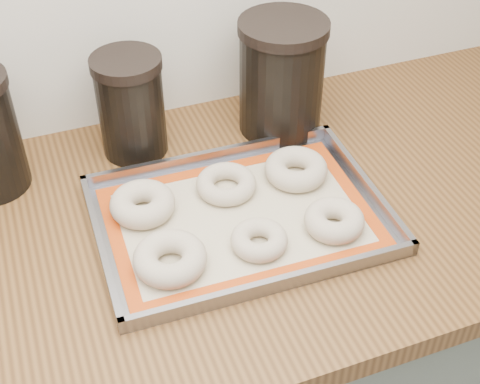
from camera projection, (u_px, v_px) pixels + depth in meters
name	position (u px, v px, depth m)	size (l,w,h in m)	color
cabinet	(228.00, 377.00, 1.40)	(3.00, 0.65, 0.86)	slate
countertop	(225.00, 221.00, 1.11)	(3.06, 0.68, 0.04)	brown
baking_tray	(240.00, 217.00, 1.08)	(0.47, 0.34, 0.03)	gray
baking_mat	(240.00, 218.00, 1.08)	(0.43, 0.30, 0.00)	#C6B793
bagel_front_left	(170.00, 258.00, 0.99)	(0.11, 0.11, 0.04)	#C5B398
bagel_front_mid	(259.00, 240.00, 1.02)	(0.09, 0.09, 0.03)	#C5B398
bagel_front_right	(334.00, 220.00, 1.05)	(0.10, 0.10, 0.04)	#C5B398
bagel_back_left	(143.00, 204.00, 1.08)	(0.11, 0.11, 0.04)	#C5B398
bagel_back_mid	(226.00, 184.00, 1.12)	(0.10, 0.10, 0.03)	#C5B398
bagel_back_right	(296.00, 169.00, 1.15)	(0.11, 0.11, 0.04)	#C5B398
canister_mid	(131.00, 105.00, 1.17)	(0.12, 0.12, 0.19)	black
canister_right	(282.00, 77.00, 1.21)	(0.16, 0.16, 0.22)	black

